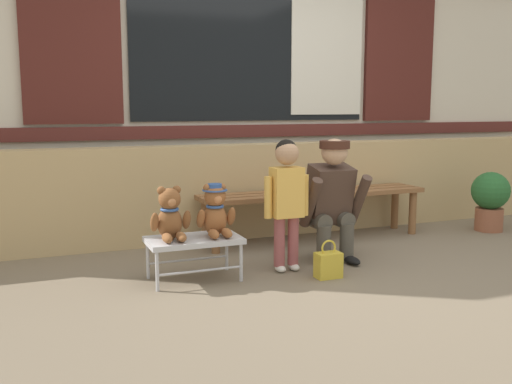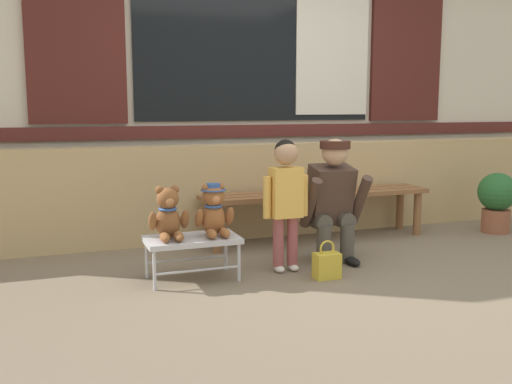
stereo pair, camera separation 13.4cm
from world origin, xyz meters
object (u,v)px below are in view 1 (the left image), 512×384
child_standing (287,190)px  potted_plant (490,198)px  teddy_bear_with_hat (216,211)px  small_display_bench (194,242)px  adult_crouching (332,199)px  wooden_bench_long (314,199)px  teddy_bear_plain (170,216)px  handbag_on_ground (328,264)px

child_standing → potted_plant: size_ratio=1.68×
teddy_bear_with_hat → potted_plant: (2.92, 0.48, -0.15)m
small_display_bench → adult_crouching: size_ratio=0.67×
wooden_bench_long → teddy_bear_plain: size_ratio=5.78×
small_display_bench → potted_plant: size_ratio=1.12×
small_display_bench → potted_plant: 3.12m
small_display_bench → adult_crouching: 1.16m
teddy_bear_plain → child_standing: (0.85, -0.03, 0.13)m
wooden_bench_long → small_display_bench: size_ratio=3.28×
wooden_bench_long → teddy_bear_plain: teddy_bear_plain is taller
handbag_on_ground → potted_plant: (2.20, 0.79, 0.23)m
teddy_bear_plain → small_display_bench: bearing=-0.5°
adult_crouching → potted_plant: size_ratio=1.67×
teddy_bear_with_hat → potted_plant: bearing=9.4°
wooden_bench_long → handbag_on_ground: bearing=-112.6°
wooden_bench_long → teddy_bear_plain: (-1.50, -0.78, 0.09)m
child_standing → potted_plant: bearing=12.0°
teddy_bear_plain → adult_crouching: size_ratio=0.38×
adult_crouching → handbag_on_ground: 0.61m
potted_plant → teddy_bear_with_hat: bearing=-170.6°
teddy_bear_plain → teddy_bear_with_hat: size_ratio=1.00×
potted_plant → teddy_bear_plain: bearing=-171.5°
child_standing → adult_crouching: child_standing is taller
handbag_on_ground → small_display_bench: bearing=161.2°
wooden_bench_long → handbag_on_ground: (-0.45, -1.09, -0.28)m
teddy_bear_plain → child_standing: child_standing is taller
small_display_bench → teddy_bear_with_hat: (0.16, 0.00, 0.21)m
teddy_bear_with_hat → teddy_bear_plain: bearing=-179.9°
teddy_bear_with_hat → adult_crouching: 0.98m
potted_plant → handbag_on_ground: bearing=-160.3°
small_display_bench → wooden_bench_long: bearing=30.4°
wooden_bench_long → adult_crouching: 0.72m
teddy_bear_plain → handbag_on_ground: teddy_bear_plain is taller
adult_crouching → handbag_on_ground: size_ratio=3.49×
wooden_bench_long → teddy_bear_with_hat: bearing=-146.3°
wooden_bench_long → small_display_bench: wooden_bench_long is taller
wooden_bench_long → child_standing: size_ratio=2.19×
teddy_bear_plain → wooden_bench_long: bearing=27.7°
handbag_on_ground → adult_crouching: bearing=58.5°
teddy_bear_plain → handbag_on_ground: size_ratio=1.34×
handbag_on_ground → potted_plant: size_ratio=0.48×
child_standing → wooden_bench_long: bearing=51.3°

